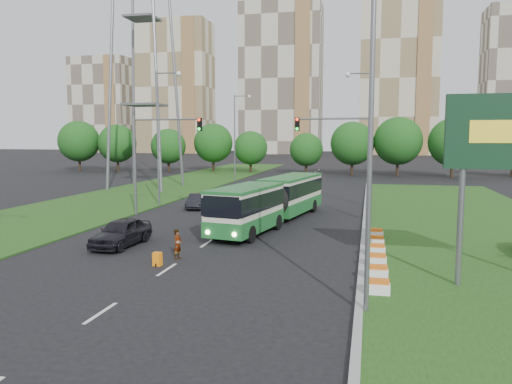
% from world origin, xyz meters
% --- Properties ---
extents(ground, '(360.00, 360.00, 0.00)m').
position_xyz_m(ground, '(0.00, 0.00, 0.00)').
color(ground, black).
rests_on(ground, ground).
extents(grass_median, '(14.00, 60.00, 0.15)m').
position_xyz_m(grass_median, '(13.00, 8.00, 0.07)').
color(grass_median, '#1F4714').
rests_on(grass_median, ground).
extents(median_kerb, '(0.30, 60.00, 0.18)m').
position_xyz_m(median_kerb, '(6.05, 8.00, 0.09)').
color(median_kerb, gray).
rests_on(median_kerb, ground).
extents(left_verge, '(12.00, 110.00, 0.10)m').
position_xyz_m(left_verge, '(-18.00, 25.00, 0.05)').
color(left_verge, '#1F4714').
rests_on(left_verge, ground).
extents(lane_markings, '(0.20, 100.00, 0.01)m').
position_xyz_m(lane_markings, '(-3.00, 20.00, 0.00)').
color(lane_markings, silver).
rests_on(lane_markings, ground).
extents(flower_planters, '(1.10, 11.50, 0.60)m').
position_xyz_m(flower_planters, '(6.70, -2.50, 0.45)').
color(flower_planters, white).
rests_on(flower_planters, grass_median).
extents(traffic_mast_median, '(5.76, 0.32, 8.00)m').
position_xyz_m(traffic_mast_median, '(4.78, 10.00, 5.35)').
color(traffic_mast_median, slate).
rests_on(traffic_mast_median, ground).
extents(traffic_mast_left, '(5.76, 0.32, 8.00)m').
position_xyz_m(traffic_mast_left, '(-10.38, 9.00, 5.35)').
color(traffic_mast_left, slate).
rests_on(traffic_mast_left, ground).
extents(street_lamps, '(36.00, 60.00, 12.00)m').
position_xyz_m(street_lamps, '(-3.00, 10.00, 6.00)').
color(street_lamps, slate).
rests_on(street_lamps, ground).
extents(transmission_pylon, '(12.00, 12.00, 44.00)m').
position_xyz_m(transmission_pylon, '(-20.00, 28.00, 22.00)').
color(transmission_pylon, slate).
rests_on(transmission_pylon, ground).
extents(tree_line, '(120.00, 8.00, 9.00)m').
position_xyz_m(tree_line, '(10.00, 55.00, 4.50)').
color(tree_line, '#174612').
rests_on(tree_line, ground).
extents(apartment_tower_west, '(26.00, 15.00, 48.00)m').
position_xyz_m(apartment_tower_west, '(-65.00, 150.00, 24.00)').
color(apartment_tower_west, beige).
rests_on(apartment_tower_west, ground).
extents(apartment_tower_cwest, '(28.00, 15.00, 52.00)m').
position_xyz_m(apartment_tower_cwest, '(-25.00, 150.00, 26.00)').
color(apartment_tower_cwest, beige).
rests_on(apartment_tower_cwest, ground).
extents(apartment_tower_ceast, '(25.00, 15.00, 50.00)m').
position_xyz_m(apartment_tower_ceast, '(15.00, 150.00, 25.00)').
color(apartment_tower_ceast, beige).
rests_on(apartment_tower_ceast, ground).
extents(midrise_west, '(22.00, 14.00, 36.00)m').
position_xyz_m(midrise_west, '(-95.00, 150.00, 18.00)').
color(midrise_west, beige).
rests_on(midrise_west, ground).
extents(articulated_bus, '(2.59, 16.64, 2.74)m').
position_xyz_m(articulated_bus, '(-0.59, 7.59, 1.68)').
color(articulated_bus, beige).
rests_on(articulated_bus, ground).
extents(car_left_near, '(2.11, 4.81, 1.61)m').
position_xyz_m(car_left_near, '(-7.59, -1.78, 0.81)').
color(car_left_near, black).
rests_on(car_left_near, ground).
extents(car_left_far, '(1.91, 4.04, 1.28)m').
position_xyz_m(car_left_far, '(-8.40, 13.47, 0.64)').
color(car_left_far, black).
rests_on(car_left_far, ground).
extents(pedestrian, '(0.46, 0.61, 1.53)m').
position_xyz_m(pedestrian, '(-3.27, -3.90, 0.77)').
color(pedestrian, gray).
rests_on(pedestrian, ground).
extents(shopping_trolley, '(0.39, 0.41, 0.67)m').
position_xyz_m(shopping_trolley, '(-3.72, -5.45, 0.33)').
color(shopping_trolley, orange).
rests_on(shopping_trolley, ground).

